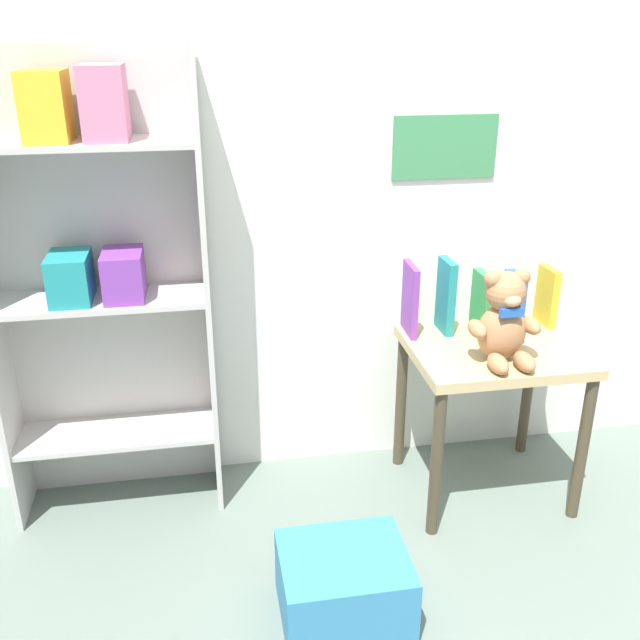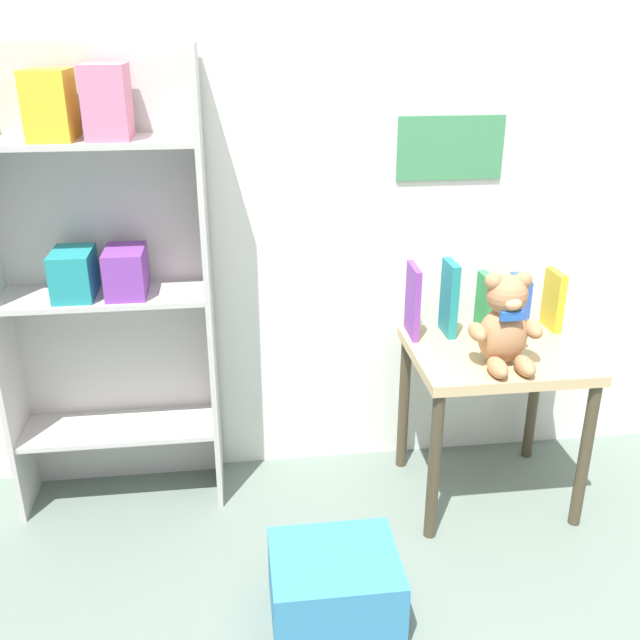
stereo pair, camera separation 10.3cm
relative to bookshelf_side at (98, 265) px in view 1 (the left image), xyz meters
The scene contains 10 objects.
wall_back 1.09m from the bookshelf_side, ahead, with size 4.80×0.07×2.50m.
bookshelf_side is the anchor object (origin of this frame).
display_table 1.36m from the bookshelf_side, ahead, with size 0.57×0.48×0.58m.
teddy_bear 1.31m from the bookshelf_side, 13.27° to the right, with size 0.23×0.21×0.31m.
book_standing_purple 1.05m from the bookshelf_side, ahead, with size 0.02×0.15×0.25m, color purple.
book_standing_teal 1.17m from the bookshelf_side, ahead, with size 0.03×0.12×0.26m, color teal.
book_standing_green 1.30m from the bookshelf_side, ahead, with size 0.03×0.13×0.21m, color #33934C.
book_standing_blue 1.43m from the bookshelf_side, ahead, with size 0.04×0.13×0.20m, color #2D51B7.
book_standing_yellow 1.56m from the bookshelf_side, ahead, with size 0.03×0.12×0.21m, color gold.
storage_bin 1.24m from the bookshelf_side, 46.82° to the right, with size 0.36×0.30×0.21m.
Camera 1 is at (-0.69, -0.85, 1.59)m, focal length 40.00 mm.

